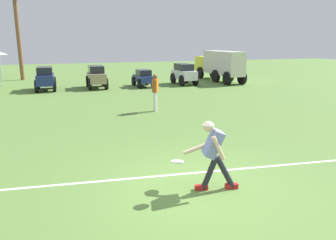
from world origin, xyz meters
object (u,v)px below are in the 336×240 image
Objects in this scene: parked_car_slot_a at (45,78)px; box_truck at (219,64)px; frisbee_thrower at (213,152)px; palm_tree_right_of_centre at (17,23)px; frisbee_in_flight at (178,162)px; parked_car_slot_b at (96,76)px; teammate_near_sideline at (155,89)px; parked_car_slot_c at (143,78)px; parked_car_slot_d at (184,73)px.

parked_car_slot_a is 0.40× the size of box_truck.
frisbee_thrower is 0.21× the size of palm_tree_right_of_centre.
frisbee_in_flight is 0.06× the size of box_truck.
box_truck reaches higher than parked_car_slot_b.
frisbee_thrower is 22.81m from palm_tree_right_of_centre.
box_truck is at bearing -21.73° from palm_tree_right_of_centre.
frisbee_in_flight is at bearing -90.68° from parked_car_slot_b.
frisbee_thrower is at bearing -29.30° from frisbee_in_flight.
parked_car_slot_b is (-1.51, 7.93, -0.20)m from teammate_near_sideline.
parked_car_slot_c is at bearing -4.91° from parked_car_slot_b.
palm_tree_right_of_centre is at bearing 139.74° from parked_car_slot_c.
teammate_near_sideline is 11.57m from box_truck.
frisbee_thrower is 16.43m from parked_car_slot_d.
box_truck reaches higher than parked_car_slot_a.
teammate_near_sideline reaches higher than frisbee_thrower.
parked_car_slot_a is at bearing -73.87° from palm_tree_right_of_centre.
parked_car_slot_d is 0.40× the size of box_truck.
teammate_near_sideline is 0.26× the size of box_truck.
teammate_near_sideline is 9.18m from parked_car_slot_a.
parked_car_slot_a is 12.11m from box_truck.
palm_tree_right_of_centre is at bearing 158.27° from box_truck.
parked_car_slot_d is (5.91, -0.05, 0.00)m from parked_car_slot_b.
parked_car_slot_b is at bearing -52.73° from palm_tree_right_of_centre.
parked_car_slot_a is at bearing 100.56° from frisbee_in_flight.
teammate_near_sideline reaches higher than parked_car_slot_d.
palm_tree_right_of_centre reaches higher than teammate_near_sideline.
teammate_near_sideline is 0.70× the size of parked_car_slot_c.
parked_car_slot_b is 5.91m from parked_car_slot_d.
palm_tree_right_of_centre is at bearing 113.98° from teammate_near_sideline.
parked_car_slot_a is 0.99× the size of parked_car_slot_d.
parked_car_slot_c is 6.20m from box_truck.
parked_car_slot_c is (2.55, 15.29, -0.23)m from frisbee_thrower.
frisbee_in_flight is 15.20m from parked_car_slot_b.
parked_car_slot_d is (8.93, -0.10, 0.00)m from parked_car_slot_a.
box_truck is at bearing 10.21° from parked_car_slot_c.
parked_car_slot_a is (-3.46, 15.59, -0.05)m from frisbee_thrower.
parked_car_slot_b is (3.02, -0.05, 0.00)m from parked_car_slot_a.
frisbee_thrower is 0.75m from frisbee_in_flight.
frisbee_thrower is 0.60× the size of parked_car_slot_a.
teammate_near_sideline is 16.00m from palm_tree_right_of_centre.
parked_car_slot_a is (-4.53, 7.98, -0.20)m from teammate_near_sideline.
parked_car_slot_b is 0.99× the size of parked_car_slot_d.
frisbee_thrower is 15.50m from parked_car_slot_c.
teammate_near_sideline reaches higher than parked_car_slot_b.
box_truck reaches higher than parked_car_slot_d.
frisbee_thrower is at bearing -77.50° from parked_car_slot_a.
frisbee_thrower reaches higher than parked_car_slot_a.
frisbee_in_flight is at bearing -77.78° from palm_tree_right_of_centre.
teammate_near_sideline is (1.08, 7.61, 0.14)m from frisbee_thrower.
parked_car_slot_b reaches higher than parked_car_slot_c.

